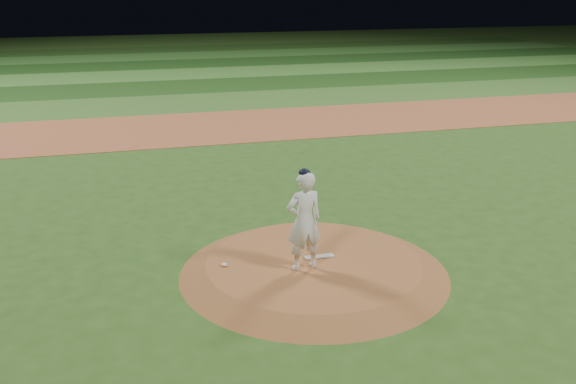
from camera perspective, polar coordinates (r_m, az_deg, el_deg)
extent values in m
plane|color=#2C521A|center=(13.29, 2.30, -7.15)|extent=(120.00, 120.00, 0.00)
cube|color=#9E5431|center=(26.30, -6.98, 5.76)|extent=(70.00, 6.00, 0.02)
cube|color=#366524|center=(31.65, -8.51, 7.85)|extent=(70.00, 5.00, 0.02)
cube|color=#1C4415|center=(36.55, -9.52, 9.22)|extent=(70.00, 5.00, 0.02)
cube|color=#3B772B|center=(41.47, -10.29, 10.26)|extent=(70.00, 5.00, 0.02)
cube|color=#1A4215|center=(46.41, -10.91, 11.08)|extent=(70.00, 5.00, 0.02)
cube|color=#306825|center=(51.36, -11.40, 11.74)|extent=(70.00, 5.00, 0.02)
cube|color=#1F4415|center=(56.32, -11.82, 12.28)|extent=(70.00, 5.00, 0.02)
cone|color=brown|center=(13.24, 2.31, -6.67)|extent=(5.50, 5.50, 0.25)
cube|color=silver|center=(13.37, 2.80, -5.75)|extent=(0.62, 0.16, 0.03)
ellipsoid|color=white|center=(13.02, -5.70, -6.44)|extent=(0.12, 0.12, 0.06)
imported|color=white|center=(12.48, 1.43, -2.61)|extent=(0.79, 0.58, 2.02)
ellipsoid|color=black|center=(12.16, 1.47, 1.74)|extent=(0.22, 0.22, 0.15)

